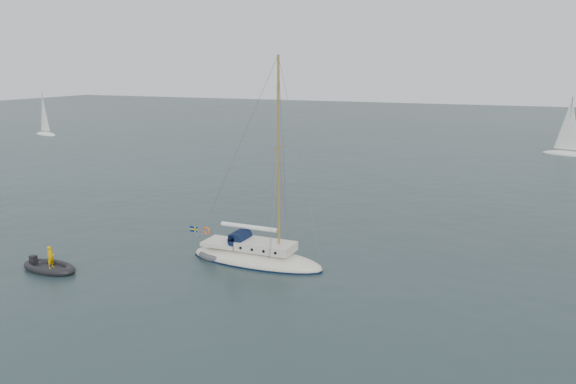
% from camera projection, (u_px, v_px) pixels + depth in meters
% --- Properties ---
extents(ground, '(300.00, 300.00, 0.00)m').
position_uv_depth(ground, '(273.00, 272.00, 31.86)').
color(ground, black).
rests_on(ground, ground).
extents(sailboat, '(8.85, 2.65, 12.60)m').
position_uv_depth(sailboat, '(256.00, 247.00, 33.22)').
color(sailboat, silver).
rests_on(sailboat, ground).
extents(dinghy, '(2.92, 1.32, 0.42)m').
position_uv_depth(dinghy, '(220.00, 257.00, 33.88)').
color(dinghy, '#525257').
rests_on(dinghy, ground).
extents(rib, '(3.67, 1.67, 1.50)m').
position_uv_depth(rib, '(49.00, 267.00, 32.08)').
color(rib, black).
rests_on(rib, ground).
extents(distant_yacht_a, '(5.58, 2.97, 7.39)m').
position_uv_depth(distant_yacht_a, '(44.00, 116.00, 94.10)').
color(distant_yacht_a, white).
rests_on(distant_yacht_a, ground).
extents(distant_yacht_c, '(6.06, 3.23, 8.03)m').
position_uv_depth(distant_yacht_c, '(569.00, 129.00, 72.73)').
color(distant_yacht_c, white).
rests_on(distant_yacht_c, ground).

